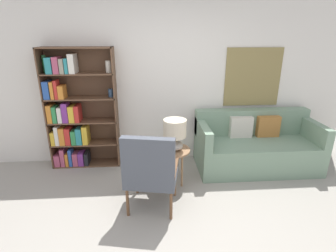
% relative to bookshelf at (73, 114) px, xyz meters
% --- Properties ---
extents(ground_plane, '(14.00, 14.00, 0.00)m').
position_rel_bookshelf_xyz_m(ground_plane, '(1.31, -1.85, -0.88)').
color(ground_plane, '#9E998E').
extents(wall_back, '(6.40, 0.08, 2.70)m').
position_rel_bookshelf_xyz_m(wall_back, '(1.33, 0.18, 0.48)').
color(wall_back, white).
rests_on(wall_back, ground_plane).
extents(bookshelf, '(1.07, 0.30, 1.88)m').
position_rel_bookshelf_xyz_m(bookshelf, '(0.00, 0.00, 0.00)').
color(bookshelf, brown).
rests_on(bookshelf, ground_plane).
extents(armchair, '(0.69, 0.66, 1.01)m').
position_rel_bookshelf_xyz_m(armchair, '(1.18, -1.31, -0.30)').
color(armchair, brown).
rests_on(armchair, ground_plane).
extents(couch, '(1.87, 0.86, 0.89)m').
position_rel_bookshelf_xyz_m(couch, '(2.87, -0.27, -0.54)').
color(couch, gray).
rests_on(couch, ground_plane).
extents(side_table, '(0.49, 0.49, 0.55)m').
position_rel_bookshelf_xyz_m(side_table, '(1.49, -0.72, -0.39)').
color(side_table, '#99704C').
rests_on(side_table, ground_plane).
extents(table_lamp, '(0.31, 0.31, 0.44)m').
position_rel_bookshelf_xyz_m(table_lamp, '(1.52, -0.74, -0.07)').
color(table_lamp, '#A59E93').
rests_on(table_lamp, side_table).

